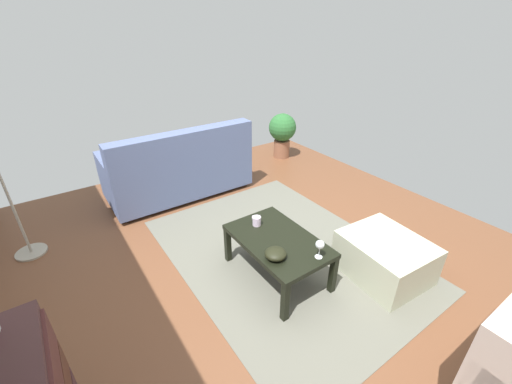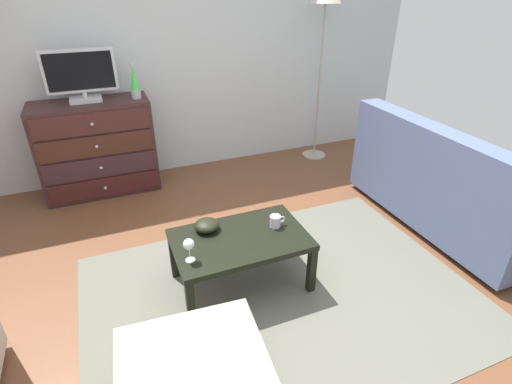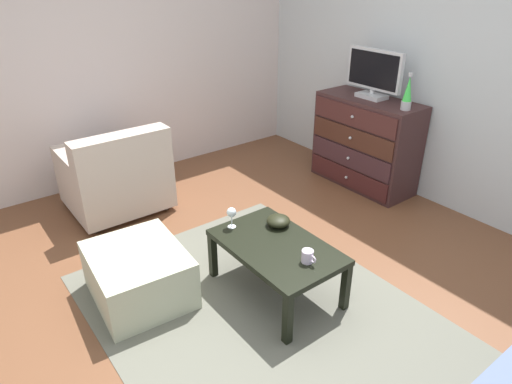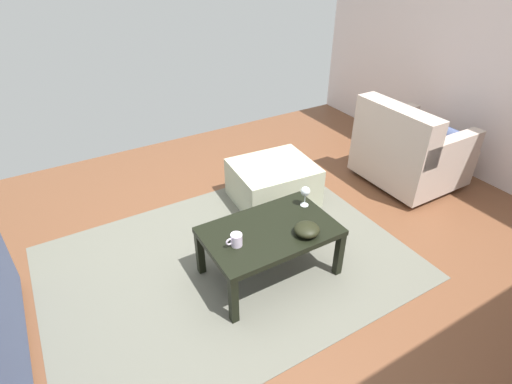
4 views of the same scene
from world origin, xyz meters
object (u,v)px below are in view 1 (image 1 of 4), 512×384
mug (257,221)px  ottoman (384,257)px  bowl_decorative (276,254)px  potted_plant (282,131)px  coffee_table (278,243)px  wine_glass (320,245)px  couch_large (179,169)px

mug → ottoman: bearing=-134.7°
bowl_decorative → potted_plant: 3.09m
mug → ottoman: (-0.81, -0.82, -0.26)m
bowl_decorative → coffee_table: bearing=-42.6°
wine_glass → ottoman: (-0.16, -0.67, -0.33)m
bowl_decorative → ottoman: size_ratio=0.24×
wine_glass → couch_large: 2.31m
bowl_decorative → wine_glass: bearing=-123.8°
potted_plant → couch_large: bearing=98.0°
ottoman → potted_plant: size_ratio=0.97×
ottoman → wine_glass: bearing=76.5°
wine_glass → potted_plant: 3.08m
mug → ottoman: mug is taller
wine_glass → mug: wine_glass is taller
wine_glass → couch_large: (2.29, 0.19, -0.16)m
wine_glass → ottoman: 0.77m
coffee_table → wine_glass: 0.42m
bowl_decorative → couch_large: size_ratio=0.10×
mug → potted_plant: potted_plant is taller
coffee_table → mug: mug is taller
wine_glass → bowl_decorative: bearing=56.2°
mug → couch_large: (1.65, 0.05, -0.09)m
bowl_decorative → couch_large: 2.11m
wine_glass → bowl_decorative: (0.19, 0.28, -0.08)m
coffee_table → potted_plant: 2.85m
wine_glass → mug: bearing=12.4°
coffee_table → couch_large: 1.92m
wine_glass → bowl_decorative: size_ratio=0.92×
coffee_table → wine_glass: bearing=-163.0°
mug → coffee_table: bearing=-173.9°
couch_large → ottoman: (-2.45, -0.86, -0.17)m
couch_large → ottoman: 2.61m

